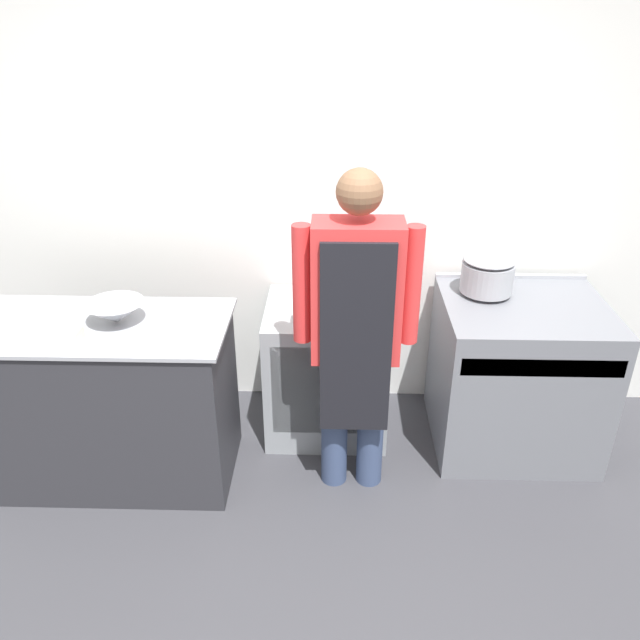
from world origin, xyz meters
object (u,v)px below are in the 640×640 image
stove (516,374)px  fridge_unit (327,368)px  mixing_bowl (115,313)px  plastic_tub (70,336)px  stock_pot (488,273)px  person_cook (356,323)px

stove → fridge_unit: stove is taller
mixing_bowl → plastic_tub: (-0.16, -0.20, -0.02)m
fridge_unit → stock_pot: (0.89, 0.03, 0.61)m
mixing_bowl → person_cook: bearing=-3.5°
person_cook → stock_pot: 0.92m
fridge_unit → plastic_tub: bearing=-151.9°
fridge_unit → mixing_bowl: size_ratio=2.72×
stock_pot → mixing_bowl: bearing=-166.3°
fridge_unit → person_cook: size_ratio=0.47×
person_cook → plastic_tub: (-1.35, -0.13, -0.02)m
stock_pot → stove: bearing=-34.7°
fridge_unit → plastic_tub: (-1.20, -0.64, 0.56)m
plastic_tub → mixing_bowl: bearing=52.8°
person_cook → mixing_bowl: person_cook is taller
stove → mixing_bowl: mixing_bowl is taller
person_cook → stock_pot: size_ratio=5.95×
plastic_tub → stock_pot: bearing=17.9°
fridge_unit → stock_pot: bearing=2.2°
person_cook → plastic_tub: bearing=-174.4°
fridge_unit → person_cook: person_cook is taller
stove → plastic_tub: (-2.29, -0.54, 0.51)m
fridge_unit → stove: bearing=-5.4°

